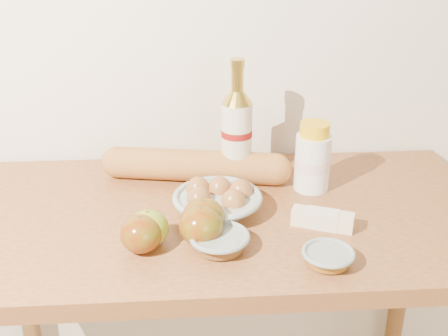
{
  "coord_description": "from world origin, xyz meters",
  "views": [
    {
      "loc": [
        -0.07,
        0.1,
        1.51
      ],
      "look_at": [
        0.0,
        1.15,
        1.02
      ],
      "focal_mm": 45.0,
      "sensor_mm": 36.0,
      "label": 1
    }
  ],
  "objects_px": {
    "bourbon_bottle": "(237,133)",
    "egg_bowl": "(218,200)",
    "table": "(223,258)",
    "cream_bottle": "(313,159)",
    "baguette": "(195,166)"
  },
  "relations": [
    {
      "from": "egg_bowl",
      "to": "cream_bottle",
      "type": "bearing_deg",
      "value": 23.62
    },
    {
      "from": "bourbon_bottle",
      "to": "baguette",
      "type": "distance_m",
      "value": 0.13
    },
    {
      "from": "table",
      "to": "cream_bottle",
      "type": "relative_size",
      "value": 7.27
    },
    {
      "from": "bourbon_bottle",
      "to": "egg_bowl",
      "type": "height_order",
      "value": "bourbon_bottle"
    },
    {
      "from": "bourbon_bottle",
      "to": "egg_bowl",
      "type": "distance_m",
      "value": 0.19
    },
    {
      "from": "table",
      "to": "bourbon_bottle",
      "type": "xyz_separation_m",
      "value": [
        0.04,
        0.15,
        0.25
      ]
    },
    {
      "from": "egg_bowl",
      "to": "baguette",
      "type": "bearing_deg",
      "value": 105.64
    },
    {
      "from": "cream_bottle",
      "to": "baguette",
      "type": "xyz_separation_m",
      "value": [
        -0.27,
        0.06,
        -0.04
      ]
    },
    {
      "from": "cream_bottle",
      "to": "table",
      "type": "bearing_deg",
      "value": -177.62
    },
    {
      "from": "table",
      "to": "egg_bowl",
      "type": "height_order",
      "value": "egg_bowl"
    },
    {
      "from": "cream_bottle",
      "to": "baguette",
      "type": "bearing_deg",
      "value": 145.24
    },
    {
      "from": "table",
      "to": "egg_bowl",
      "type": "distance_m",
      "value": 0.15
    },
    {
      "from": "bourbon_bottle",
      "to": "baguette",
      "type": "relative_size",
      "value": 0.64
    },
    {
      "from": "table",
      "to": "cream_bottle",
      "type": "height_order",
      "value": "cream_bottle"
    },
    {
      "from": "table",
      "to": "bourbon_bottle",
      "type": "height_order",
      "value": "bourbon_bottle"
    }
  ]
}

